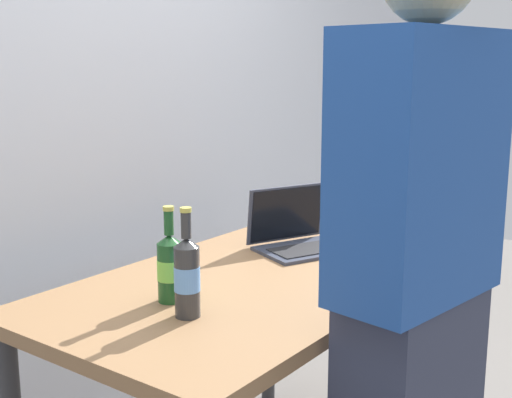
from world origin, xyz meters
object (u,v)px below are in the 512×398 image
Objects in this scene: beer_bottle_dark at (187,275)px; person_figure at (414,288)px; laptop at (299,235)px; beer_bottle_amber at (170,266)px; coffee_mug at (381,262)px.

beer_bottle_dark is 0.17× the size of person_figure.
person_figure is at bearing -127.66° from laptop.
laptop is at bearing 52.34° from person_figure.
person_figure is at bearing -75.28° from beer_bottle_amber.
person_figure reaches higher than coffee_mug.
coffee_mug is (0.39, 0.28, -0.08)m from person_figure.
laptop is 1.48× the size of beer_bottle_amber.
beer_bottle_dark reaches higher than laptop.
coffee_mug is at bearing 35.25° from person_figure.
beer_bottle_amber is (-0.68, -0.01, 0.05)m from laptop.
person_figure reaches higher than laptop.
beer_bottle_amber is 0.68m from coffee_mug.
beer_bottle_dark reaches higher than beer_bottle_amber.
beer_bottle_amber is 0.13m from beer_bottle_dark.
beer_bottle_dark is (-0.06, -0.12, 0.01)m from beer_bottle_amber.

